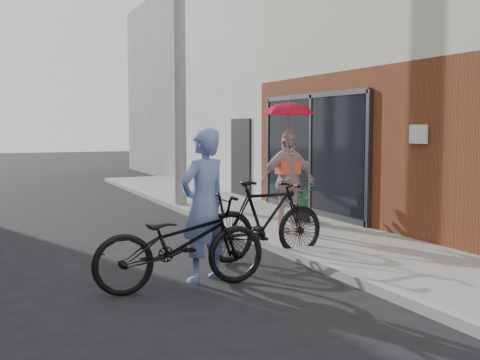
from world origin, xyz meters
TOP-DOWN VIEW (x-y plane):
  - ground at (0.00, 0.00)m, footprint 80.00×80.00m
  - sidewalk at (2.10, 2.00)m, footprint 2.20×24.00m
  - curb at (0.94, 2.00)m, footprint 0.12×24.00m
  - plaster_building at (7.20, 9.00)m, footprint 8.00×6.00m
  - east_building_far at (7.20, 16.00)m, footprint 8.00×8.00m
  - utility_pole at (1.10, 6.00)m, footprint 0.28×0.28m
  - officer at (-0.70, -0.43)m, footprint 0.82×0.69m
  - bike_left at (-1.07, -0.65)m, footprint 2.14×0.76m
  - bike_right at (0.58, 0.41)m, footprint 1.97×0.69m
  - kimono_woman at (1.63, 1.71)m, footprint 1.04×0.45m
  - parasol at (1.63, 1.71)m, footprint 0.87×0.87m
  - planter at (2.40, 2.63)m, footprint 0.48×0.48m
  - potted_plant at (2.40, 2.63)m, footprint 0.58×0.50m

SIDE VIEW (x-z plane):
  - ground at x=0.00m, z-range 0.00..0.00m
  - sidewalk at x=2.10m, z-range 0.00..0.12m
  - curb at x=0.94m, z-range 0.00..0.12m
  - planter at x=2.40m, z-range 0.12..0.31m
  - bike_left at x=-1.07m, z-range 0.00..1.12m
  - bike_right at x=0.58m, z-range 0.00..1.16m
  - potted_plant at x=2.40m, z-range 0.31..0.95m
  - officer at x=-0.70m, z-range 0.00..1.93m
  - kimono_woman at x=1.63m, z-range 0.12..1.88m
  - parasol at x=1.63m, z-range 1.88..2.64m
  - plaster_building at x=7.20m, z-range 0.00..7.00m
  - east_building_far at x=7.20m, z-range 0.00..7.00m
  - utility_pole at x=1.10m, z-range 0.00..7.00m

